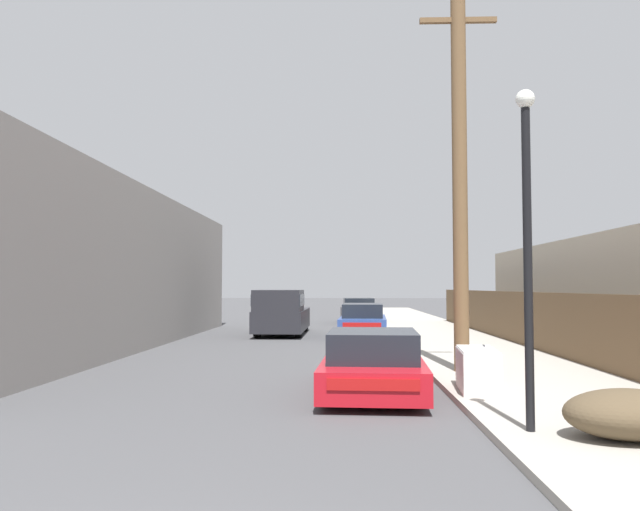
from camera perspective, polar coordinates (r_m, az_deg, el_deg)
sidewalk_curb at (r=26.90m, az=10.77°, el=-7.07°), size 4.20×63.00×0.12m
discarded_fridge at (r=12.20m, az=14.21°, el=-10.07°), size 0.82×1.67×0.80m
parked_sports_car_red at (r=12.22m, az=4.86°, el=-9.91°), size 2.11×4.59×1.22m
car_parked_mid at (r=25.39m, az=3.95°, el=-6.04°), size 2.07×4.74×1.37m
car_parked_far at (r=35.35m, az=3.52°, el=-5.13°), size 2.02×4.23×1.42m
pickup_truck at (r=26.52m, az=-3.56°, el=-5.24°), size 2.07×5.67×1.92m
utility_pole at (r=14.99m, az=12.65°, el=7.61°), size 1.80×0.35×9.12m
street_lamp at (r=8.95m, az=18.43°, el=2.18°), size 0.26×0.26×4.65m
brush_pile at (r=9.06m, az=26.40°, el=-12.87°), size 1.64×1.22×0.63m
wooden_fence at (r=19.93m, az=19.70°, el=-5.73°), size 0.08×33.80×1.77m
building_left_block at (r=23.27m, az=-22.92°, el=-1.17°), size 7.00×23.08×5.31m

